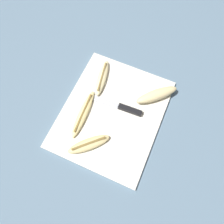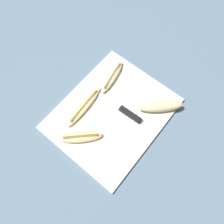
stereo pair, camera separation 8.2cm
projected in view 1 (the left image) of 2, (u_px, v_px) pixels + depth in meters
The scene contains 7 objects.
ground_plane at pixel (112, 114), 0.84m from camera, with size 4.00×4.00×0.00m, color slate.
cutting_board at pixel (112, 114), 0.84m from camera, with size 0.45×0.37×0.01m.
knife at pixel (124, 108), 0.83m from camera, with size 0.03×0.22×0.02m.
banana_ripe_center at pixel (157, 95), 0.84m from camera, with size 0.15×0.15×0.04m.
banana_soft_right at pixel (102, 78), 0.88m from camera, with size 0.17×0.07×0.02m.
banana_spotted_left at pixel (89, 144), 0.78m from camera, with size 0.14×0.14×0.02m.
banana_golden_short at pixel (83, 114), 0.82m from camera, with size 0.20×0.05×0.02m.
Camera 1 is at (-0.28, -0.12, 0.79)m, focal length 35.00 mm.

